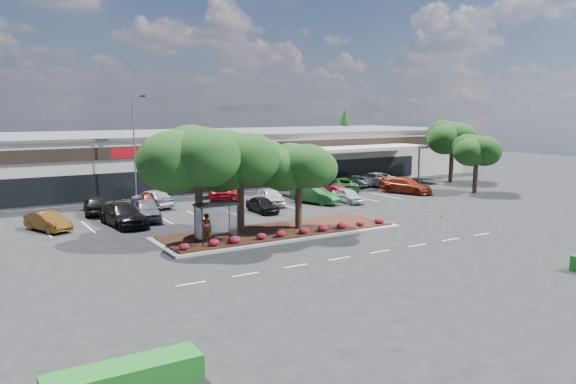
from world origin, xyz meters
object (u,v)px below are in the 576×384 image
car_0 (48,221)px  car_1 (123,215)px  survey_stake (440,220)px  light_pole (136,156)px

car_0 → car_1: car_1 is taller
survey_stake → car_1: (-20.27, 13.68, 0.21)m
car_0 → survey_stake: bearing=-52.2°
light_pole → car_0: bearing=-138.3°
survey_stake → car_0: 29.49m
light_pole → car_0: 12.83m
light_pole → survey_stake: bearing=-54.1°
car_1 → light_pole: bearing=61.9°
survey_stake → car_0: (-25.61, 14.62, 0.06)m
light_pole → survey_stake: size_ratio=10.39×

